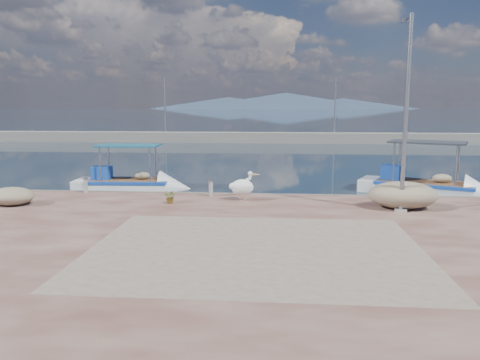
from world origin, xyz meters
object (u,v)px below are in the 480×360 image
object	(u,v)px
boat_right	(423,189)
boat_left	(129,186)
lamp_post	(406,121)
pelican	(243,187)
bollard_near	(211,187)

from	to	relation	value
boat_right	boat_left	bearing A→B (deg)	-155.62
lamp_post	boat_right	bearing A→B (deg)	66.97
boat_left	lamp_post	size ratio (longest dim) A/B	0.83
pelican	bollard_near	size ratio (longest dim) A/B	1.79
boat_left	lamp_post	xyz separation A→B (m)	(12.27, -6.18, 3.58)
boat_left	bollard_near	size ratio (longest dim) A/B	8.22
pelican	bollard_near	world-z (taller)	pelican
boat_left	boat_right	bearing A→B (deg)	-2.19
boat_left	bollard_near	distance (m)	6.25
boat_right	bollard_near	xyz separation A→B (m)	(-10.07, -3.99, 0.64)
boat_right	lamp_post	world-z (taller)	lamp_post
lamp_post	bollard_near	distance (m)	8.27
boat_right	bollard_near	world-z (taller)	boat_right
boat_left	bollard_near	world-z (taller)	boat_left
boat_right	lamp_post	size ratio (longest dim) A/B	0.95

